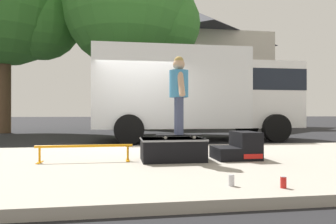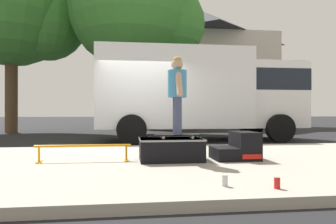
{
  "view_description": "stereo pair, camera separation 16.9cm",
  "coord_description": "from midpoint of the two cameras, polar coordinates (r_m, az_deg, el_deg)",
  "views": [
    {
      "loc": [
        -0.56,
        -8.34,
        0.94
      ],
      "look_at": [
        0.43,
        -1.99,
        0.96
      ],
      "focal_mm": 33.48,
      "sensor_mm": 36.0,
      "label": 1
    },
    {
      "loc": [
        -0.39,
        -8.36,
        0.94
      ],
      "look_at": [
        0.43,
        -1.99,
        0.96
      ],
      "focal_mm": 33.48,
      "sensor_mm": 36.0,
      "label": 2
    }
  ],
  "objects": [
    {
      "name": "ground_plane",
      "position": [
        8.42,
        -4.09,
        -6.58
      ],
      "size": [
        140.0,
        140.0,
        0.0
      ],
      "primitive_type": "plane",
      "color": "black"
    },
    {
      "name": "sidewalk_slab",
      "position": [
        5.44,
        -2.27,
        -9.47
      ],
      "size": [
        50.0,
        5.0,
        0.12
      ],
      "primitive_type": "cube",
      "color": "#A8A093",
      "rests_on": "ground"
    },
    {
      "name": "skate_box",
      "position": [
        5.43,
        1.44,
        -6.68
      ],
      "size": [
        1.09,
        0.74,
        0.38
      ],
      "color": "black",
      "rests_on": "sidewalk_slab"
    },
    {
      "name": "kicker_ramp",
      "position": [
        5.74,
        13.51,
        -6.36
      ],
      "size": [
        0.76,
        0.67,
        0.48
      ],
      "color": "black",
      "rests_on": "sidewalk_slab"
    },
    {
      "name": "grind_rail",
      "position": [
        5.49,
        -14.29,
        -6.46
      ],
      "size": [
        1.6,
        0.28,
        0.29
      ],
      "color": "orange",
      "rests_on": "sidewalk_slab"
    },
    {
      "name": "skateboard",
      "position": [
        5.38,
        2.59,
        -4.24
      ],
      "size": [
        0.78,
        0.22,
        0.07
      ],
      "color": "black",
      "rests_on": "skate_box"
    },
    {
      "name": "skater_kid",
      "position": [
        5.38,
        2.59,
        4.3
      ],
      "size": [
        0.33,
        0.69,
        1.34
      ],
      "color": "#3F4766",
      "rests_on": "skateboard"
    },
    {
      "name": "soda_can",
      "position": [
        3.69,
        20.52,
        -12.0
      ],
      "size": [
        0.07,
        0.07,
        0.13
      ],
      "color": "red",
      "rests_on": "sidewalk_slab"
    },
    {
      "name": "soda_can_b",
      "position": [
        3.65,
        11.65,
        -12.15
      ],
      "size": [
        0.07,
        0.07,
        0.13
      ],
      "color": "silver",
      "rests_on": "sidewalk_slab"
    },
    {
      "name": "box_truck",
      "position": [
        10.88,
        6.33,
        3.84
      ],
      "size": [
        6.91,
        2.63,
        3.05
      ],
      "color": "white",
      "rests_on": "ground"
    },
    {
      "name": "street_tree_main",
      "position": [
        15.19,
        -5.03,
        17.78
      ],
      "size": [
        6.25,
        5.68,
        8.63
      ],
      "color": "brown",
      "rests_on": "ground"
    },
    {
      "name": "street_tree_neighbour",
      "position": [
        17.13,
        -25.21,
        16.67
      ],
      "size": [
        6.38,
        5.8,
        8.98
      ],
      "color": "brown",
      "rests_on": "ground"
    },
    {
      "name": "house_behind",
      "position": [
        22.67,
        5.52,
        8.2
      ],
      "size": [
        9.54,
        8.22,
        8.4
      ],
      "color": "beige",
      "rests_on": "ground"
    }
  ]
}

